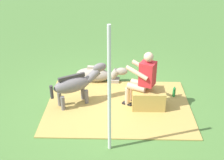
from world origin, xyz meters
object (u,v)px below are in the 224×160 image
hay_bale (148,99)px  pony_lying (97,75)px  soda_bottle (174,92)px  person_seated (142,78)px  tent_pole_left (109,93)px  pony_standing (76,84)px

hay_bale → pony_lying: (1.21, -1.22, -0.03)m
hay_bale → soda_bottle: bearing=-144.2°
person_seated → tent_pole_left: bearing=65.2°
pony_standing → soda_bottle: 2.29m
soda_bottle → pony_lying: bearing=-22.0°
hay_bale → soda_bottle: size_ratio=2.44×
pony_lying → tent_pole_left: (-0.41, 2.58, 0.96)m
soda_bottle → tent_pole_left: size_ratio=0.13×
pony_lying → tent_pole_left: 2.78m
pony_standing → tent_pole_left: 1.78m
hay_bale → pony_lying: hay_bale is taller
soda_bottle → pony_standing: bearing=9.1°
pony_standing → soda_bottle: size_ratio=4.17×
person_seated → pony_lying: (1.06, -1.17, -0.53)m
hay_bale → tent_pole_left: bearing=59.5°
hay_bale → soda_bottle: (-0.65, -0.47, -0.08)m
hay_bale → pony_standing: (1.58, -0.11, 0.30)m
hay_bale → person_seated: person_seated is taller
soda_bottle → tent_pole_left: tent_pole_left is taller
pony_standing → soda_bottle: (-2.23, -0.36, -0.38)m
pony_lying → tent_pole_left: size_ratio=0.59×
person_seated → pony_lying: 1.67m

